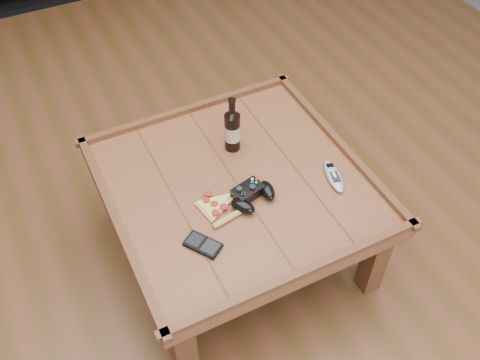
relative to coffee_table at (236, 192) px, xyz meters
name	(u,v)px	position (x,y,z in m)	size (l,w,h in m)	color
ground	(237,248)	(0.00, 0.00, -0.39)	(6.00, 6.00, 0.00)	#4F3416
coffee_table	(236,192)	(0.00, 0.00, 0.00)	(1.03, 1.03, 0.48)	#592D19
beer_bottle	(232,129)	(0.07, 0.18, 0.16)	(0.07, 0.07, 0.26)	black
game_controller	(252,195)	(0.01, -0.11, 0.09)	(0.20, 0.16, 0.06)	black
pizza_slice	(216,207)	(-0.13, -0.09, 0.07)	(0.18, 0.25, 0.02)	tan
smartphone	(203,245)	(-0.24, -0.22, 0.07)	(0.13, 0.15, 0.02)	black
remote_control	(334,176)	(0.36, -0.15, 0.07)	(0.10, 0.19, 0.03)	#9DA1AB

